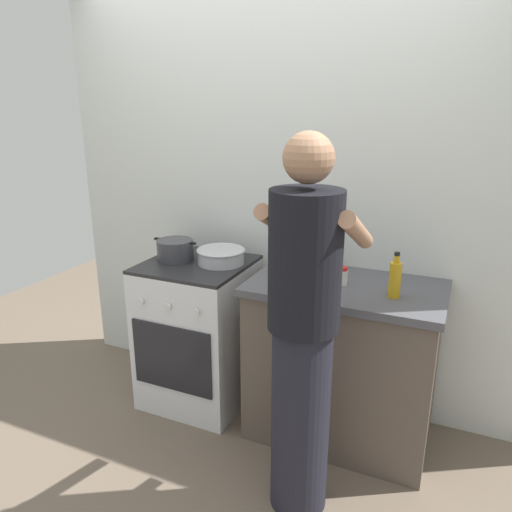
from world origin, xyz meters
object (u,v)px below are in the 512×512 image
at_px(stove_range, 199,332).
at_px(mixing_bowl, 221,255).
at_px(spice_bottle, 343,276).
at_px(person, 303,335).
at_px(utensil_crock, 317,252).
at_px(pot, 175,250).
at_px(oil_bottle, 395,279).

xyz_separation_m(stove_range, mixing_bowl, (0.14, 0.05, 0.50)).
height_order(stove_range, spice_bottle, spice_bottle).
bearing_deg(person, spice_bottle, 87.27).
height_order(mixing_bowl, utensil_crock, utensil_crock).
distance_m(mixing_bowl, person, 0.95).
height_order(pot, mixing_bowl, pot).
bearing_deg(person, utensil_crock, 103.12).
relative_size(utensil_crock, spice_bottle, 3.44).
relative_size(mixing_bowl, oil_bottle, 1.26).
bearing_deg(stove_range, oil_bottle, -3.85).
xyz_separation_m(utensil_crock, spice_bottle, (0.20, -0.18, -0.06)).
bearing_deg(spice_bottle, mixing_bowl, 175.17).
bearing_deg(utensil_crock, pot, -168.40).
xyz_separation_m(utensil_crock, person, (0.17, -0.73, -0.14)).
bearing_deg(spice_bottle, oil_bottle, -13.72).
relative_size(pot, spice_bottle, 2.91).
distance_m(mixing_bowl, utensil_crock, 0.56).
relative_size(stove_range, oil_bottle, 3.96).
bearing_deg(mixing_bowl, oil_bottle, -7.21).
bearing_deg(stove_range, utensil_crock, 13.64).
bearing_deg(spice_bottle, stove_range, 179.20).
xyz_separation_m(spice_bottle, person, (-0.03, -0.55, -0.09)).
xyz_separation_m(spice_bottle, oil_bottle, (0.27, -0.07, 0.05)).
bearing_deg(utensil_crock, mixing_bowl, -168.01).
relative_size(mixing_bowl, spice_bottle, 2.95).
xyz_separation_m(stove_range, oil_bottle, (1.15, -0.08, 0.54)).
relative_size(stove_range, person, 0.53).
distance_m(utensil_crock, spice_bottle, 0.27).
height_order(pot, oil_bottle, oil_bottle).
distance_m(pot, utensil_crock, 0.85).
relative_size(spice_bottle, oil_bottle, 0.43).
xyz_separation_m(stove_range, person, (0.86, -0.57, 0.41)).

